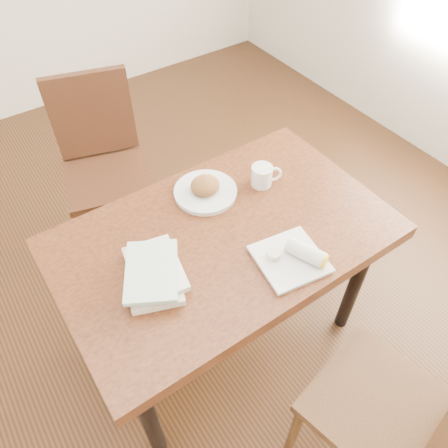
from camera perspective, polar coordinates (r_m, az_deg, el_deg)
ground at (r=2.24m, az=0.00°, el=-14.01°), size 4.00×5.00×0.01m
table at (r=1.68m, az=0.00°, el=-3.11°), size 1.24×0.77×0.75m
chair_near at (r=1.60m, az=22.93°, el=-22.02°), size 0.50×0.50×0.95m
chair_far at (r=2.34m, az=-15.55°, el=8.49°), size 0.52×0.52×0.95m
plate_scone at (r=1.74m, az=-2.45°, el=4.50°), size 0.25×0.25×0.08m
coffee_mug at (r=1.78m, az=5.08°, el=6.37°), size 0.12×0.09×0.09m
plate_burrito at (r=1.53m, az=9.22°, el=-4.27°), size 0.26×0.26×0.08m
book_stack at (r=1.48m, az=-9.16°, el=-6.30°), size 0.27×0.30×0.07m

